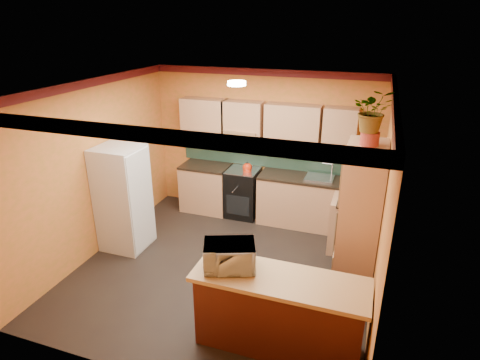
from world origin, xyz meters
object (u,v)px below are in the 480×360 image
base_cabinets_back (275,198)px  pantry (359,225)px  breakfast_bar (278,315)px  fridge (123,198)px  microwave (229,256)px  stove (243,193)px

base_cabinets_back → pantry: bearing=-49.0°
breakfast_bar → fridge: bearing=154.9°
microwave → breakfast_bar: bearing=-21.0°
pantry → microwave: (-1.29, -1.26, 0.03)m
breakfast_bar → microwave: bearing=180.0°
breakfast_bar → stove: bearing=115.4°
microwave → pantry: bearing=23.3°
base_cabinets_back → breakfast_bar: (0.81, -3.03, 0.00)m
stove → breakfast_bar: 3.35m
breakfast_bar → microwave: microwave is taller
stove → breakfast_bar: size_ratio=0.51×
base_cabinets_back → pantry: pantry is taller
fridge → microwave: bearing=-30.3°
stove → fridge: size_ratio=0.54×
base_cabinets_back → pantry: 2.42m
pantry → microwave: size_ratio=3.79×
microwave → fridge: bearing=128.7°
breakfast_bar → base_cabinets_back: bearing=105.1°
stove → pantry: size_ratio=0.43×
stove → pantry: 2.85m
pantry → fridge: bearing=178.6°
base_cabinets_back → fridge: 2.69m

